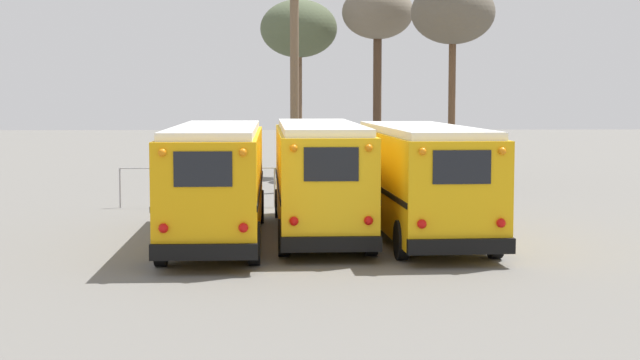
{
  "coord_description": "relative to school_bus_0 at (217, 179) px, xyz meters",
  "views": [
    {
      "loc": [
        -0.89,
        -27.15,
        4.07
      ],
      "look_at": [
        0.0,
        0.04,
        1.63
      ],
      "focal_mm": 55.0,
      "sensor_mm": 36.0,
      "label": 1
    }
  ],
  "objects": [
    {
      "name": "ground_plane",
      "position": [
        2.84,
        0.53,
        -1.73
      ],
      "size": [
        160.0,
        160.0,
        0.0
      ],
      "primitive_type": "plane",
      "color": "#66635E"
    },
    {
      "name": "school_bus_0",
      "position": [
        0.0,
        0.0,
        0.0
      ],
      "size": [
        2.58,
        10.29,
        3.17
      ],
      "color": "#E5A00C",
      "rests_on": "ground"
    },
    {
      "name": "school_bus_1",
      "position": [
        2.84,
        1.29,
        -0.0
      ],
      "size": [
        2.66,
        10.37,
        3.19
      ],
      "color": "yellow",
      "rests_on": "ground"
    },
    {
      "name": "school_bus_2",
      "position": [
        5.67,
        0.39,
        -0.02
      ],
      "size": [
        3.06,
        9.7,
        3.14
      ],
      "color": "#EAAA0F",
      "rests_on": "ground"
    },
    {
      "name": "utility_pole",
      "position": [
        2.22,
        13.39,
        3.07
      ],
      "size": [
        1.8,
        0.36,
        9.4
      ],
      "color": "brown",
      "rests_on": "ground"
    },
    {
      "name": "bare_tree_0",
      "position": [
        2.48,
        21.16,
        5.36
      ],
      "size": [
        3.72,
        3.72,
        8.55
      ],
      "color": "brown",
      "rests_on": "ground"
    },
    {
      "name": "bare_tree_1",
      "position": [
        9.05,
        15.72,
        5.69
      ],
      "size": [
        3.62,
        3.62,
        8.86
      ],
      "color": "brown",
      "rests_on": "ground"
    },
    {
      "name": "bare_tree_2",
      "position": [
        6.19,
        19.91,
        5.95
      ],
      "size": [
        3.37,
        3.37,
        9.11
      ],
      "color": "#473323",
      "rests_on": "ground"
    },
    {
      "name": "fence_line",
      "position": [
        2.84,
        8.04,
        -0.74
      ],
      "size": [
        13.73,
        0.06,
        1.42
      ],
      "color": "#939399",
      "rests_on": "ground"
    }
  ]
}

